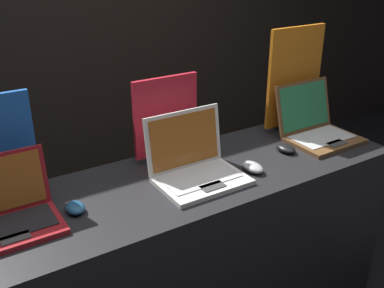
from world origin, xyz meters
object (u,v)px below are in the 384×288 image
promo_stand_middle (165,120)px  mouse_front (75,208)px  laptop_middle (194,165)px  promo_stand_back (294,81)px  mouse_back (286,148)px  laptop_back (316,126)px  mouse_middle (253,167)px  laptop_front (6,212)px

promo_stand_middle → mouse_front: bearing=-155.5°
laptop_middle → promo_stand_back: (0.76, 0.22, 0.20)m
mouse_back → promo_stand_back: size_ratio=0.21×
mouse_front → promo_stand_middle: 0.59m
promo_stand_middle → laptop_back: (0.76, -0.21, -0.12)m
mouse_front → mouse_middle: mouse_middle is taller
laptop_front → promo_stand_middle: bearing=14.9°
laptop_middle → promo_stand_middle: bearing=90.0°
mouse_middle → laptop_front: bearing=172.6°
mouse_middle → promo_stand_middle: promo_stand_middle is taller
laptop_front → mouse_middle: bearing=-7.4°
laptop_front → laptop_middle: bearing=-3.6°
laptop_middle → promo_stand_middle: size_ratio=0.94×
laptop_front → promo_stand_middle: 0.79m
mouse_middle → laptop_middle: bearing=161.8°
promo_stand_middle → laptop_middle: bearing=-90.0°
mouse_middle → mouse_back: size_ratio=1.02×
laptop_back → laptop_front: bearing=179.6°
mouse_middle → promo_stand_middle: bearing=127.5°
laptop_front → promo_stand_middle: size_ratio=0.89×
laptop_middle → mouse_back: size_ratio=3.22×
laptop_middle → mouse_middle: size_ratio=3.15×
mouse_front → promo_stand_back: 1.32m
laptop_middle → mouse_middle: bearing=-18.2°
promo_stand_middle → laptop_back: 0.80m
promo_stand_middle → promo_stand_back: (0.76, -0.03, 0.08)m
mouse_front → laptop_middle: size_ratio=0.25×
mouse_middle → mouse_back: 0.27m
laptop_back → promo_stand_middle: bearing=164.5°
laptop_middle → laptop_back: laptop_middle is taller
promo_stand_middle → promo_stand_back: promo_stand_back is taller
mouse_front → promo_stand_middle: promo_stand_middle is taller
mouse_front → mouse_back: bearing=-1.0°
mouse_middle → promo_stand_back: size_ratio=0.21×
laptop_back → mouse_back: (-0.24, -0.04, -0.05)m
mouse_back → promo_stand_back: promo_stand_back is taller
laptop_middle → laptop_back: size_ratio=1.03×
promo_stand_back → mouse_front: bearing=-170.6°
laptop_front → mouse_middle: (1.00, -0.13, -0.04)m
mouse_middle → mouse_back: (0.26, 0.07, -0.00)m
mouse_back → promo_stand_back: bearing=43.2°
laptop_front → laptop_back: laptop_back is taller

